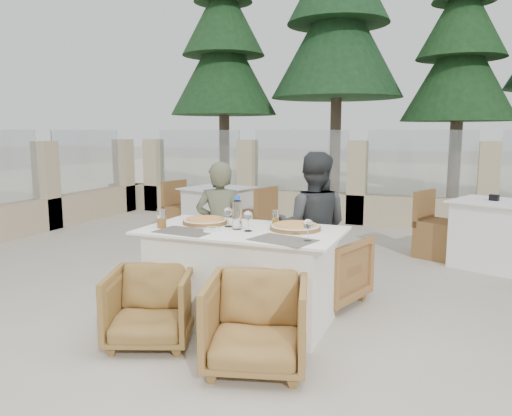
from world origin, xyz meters
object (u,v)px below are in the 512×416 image
at_px(pizza_right, 295,227).
at_px(armchair_near_right, 256,323).
at_px(bg_table_b, 491,234).
at_px(wine_glass_near, 248,220).
at_px(armchair_far_left, 226,262).
at_px(bg_table_a, 217,214).
at_px(dining_table, 242,275).
at_px(armchair_far_right, 324,268).
at_px(olive_dish, 212,229).
at_px(wine_glass_centre, 228,216).
at_px(water_bottle, 237,213).
at_px(diner_left, 220,230).
at_px(wine_glass_corner, 308,229).
at_px(armchair_near_left, 150,307).
at_px(diner_right, 313,228).
at_px(pizza_left, 205,221).
at_px(beer_glass_left, 162,219).
at_px(beer_glass_right, 276,218).

relative_size(pizza_right, armchair_near_right, 0.60).
distance_m(pizza_right, bg_table_b, 2.96).
height_order(wine_glass_near, armchair_far_left, wine_glass_near).
relative_size(armchair_near_right, bg_table_a, 0.41).
xyz_separation_m(dining_table, armchair_far_right, (0.51, 0.70, -0.07)).
bearing_deg(olive_dish, wine_glass_centre, 82.75).
distance_m(wine_glass_near, bg_table_a, 3.19).
relative_size(water_bottle, bg_table_a, 0.17).
relative_size(dining_table, diner_left, 1.25).
bearing_deg(wine_glass_corner, bg_table_b, 63.99).
xyz_separation_m(wine_glass_corner, armchair_near_left, (-1.07, -0.42, -0.59)).
bearing_deg(wine_glass_centre, water_bottle, -30.03).
distance_m(armchair_near_right, diner_right, 1.47).
bearing_deg(bg_table_a, olive_dish, -51.78).
height_order(armchair_near_right, diner_left, diner_left).
xyz_separation_m(wine_glass_near, olive_dish, (-0.25, -0.12, -0.07)).
bearing_deg(diner_left, pizza_left, 82.56).
bearing_deg(armchair_near_right, beer_glass_left, 137.39).
bearing_deg(dining_table, wine_glass_corner, -21.46).
xyz_separation_m(beer_glass_left, olive_dish, (0.46, 0.01, -0.05)).
xyz_separation_m(wine_glass_corner, bg_table_b, (1.39, 2.84, -0.48)).
height_order(pizza_left, wine_glass_near, wine_glass_near).
relative_size(pizza_left, armchair_far_left, 0.57).
distance_m(beer_glass_right, armchair_near_right, 1.15).
bearing_deg(olive_dish, bg_table_b, 51.88).
distance_m(armchair_far_left, bg_table_b, 3.15).
bearing_deg(beer_glass_right, armchair_far_left, 151.44).
bearing_deg(bg_table_a, diner_right, -32.75).
relative_size(wine_glass_centre, olive_dish, 1.67).
bearing_deg(water_bottle, beer_glass_right, 51.29).
bearing_deg(water_bottle, bg_table_a, 119.20).
bearing_deg(wine_glass_centre, armchair_near_left, -113.12).
height_order(water_bottle, wine_glass_near, water_bottle).
bearing_deg(armchair_far_right, armchair_near_left, 72.26).
distance_m(pizza_left, diner_right, 0.99).
distance_m(beer_glass_left, bg_table_b, 3.86).
distance_m(pizza_right, wine_glass_centre, 0.56).
height_order(beer_glass_right, olive_dish, beer_glass_right).
distance_m(dining_table, diner_right, 0.85).
relative_size(olive_dish, armchair_far_right, 0.16).
xyz_separation_m(beer_glass_left, armchair_near_left, (0.18, -0.47, -0.57)).
bearing_deg(diner_right, pizza_left, 26.86).
relative_size(wine_glass_near, wine_glass_corner, 1.00).
relative_size(wine_glass_near, armchair_far_left, 0.28).
bearing_deg(armchair_near_left, wine_glass_near, 27.57).
relative_size(beer_glass_right, diner_left, 0.10).
xyz_separation_m(wine_glass_centre, armchair_near_right, (0.56, -0.78, -0.56)).
distance_m(wine_glass_centre, diner_right, 0.86).
height_order(armchair_far_right, diner_left, diner_left).
relative_size(olive_dish, diner_right, 0.08).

